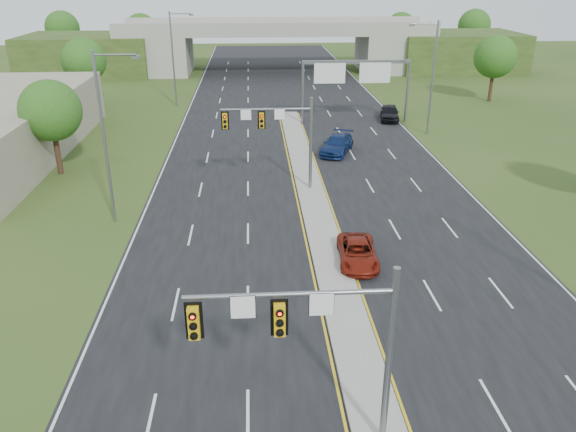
% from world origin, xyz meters
% --- Properties ---
extents(road, '(24.00, 160.00, 0.02)m').
position_xyz_m(road, '(0.00, 35.00, 0.01)').
color(road, black).
rests_on(road, ground).
extents(median, '(2.00, 54.00, 0.16)m').
position_xyz_m(median, '(0.00, 23.00, 0.10)').
color(median, gray).
rests_on(median, road).
extents(lane_markings, '(23.72, 160.00, 0.01)m').
position_xyz_m(lane_markings, '(-0.60, 28.91, 0.02)').
color(lane_markings, gold).
rests_on(lane_markings, road).
extents(signal_mast_near, '(6.62, 0.60, 7.00)m').
position_xyz_m(signal_mast_near, '(-2.26, -0.07, 4.73)').
color(signal_mast_near, slate).
rests_on(signal_mast_near, ground).
extents(signal_mast_far, '(6.62, 0.60, 7.00)m').
position_xyz_m(signal_mast_far, '(-2.26, 24.93, 4.73)').
color(signal_mast_far, slate).
rests_on(signal_mast_far, ground).
extents(sign_gantry, '(11.58, 0.44, 6.67)m').
position_xyz_m(sign_gantry, '(6.68, 44.92, 5.24)').
color(sign_gantry, slate).
rests_on(sign_gantry, ground).
extents(overpass, '(80.00, 14.00, 8.10)m').
position_xyz_m(overpass, '(0.00, 80.00, 3.55)').
color(overpass, gray).
rests_on(overpass, ground).
extents(lightpole_l_mid, '(2.85, 0.25, 11.00)m').
position_xyz_m(lightpole_l_mid, '(-13.30, 20.00, 6.10)').
color(lightpole_l_mid, slate).
rests_on(lightpole_l_mid, ground).
extents(lightpole_l_far, '(2.85, 0.25, 11.00)m').
position_xyz_m(lightpole_l_far, '(-13.30, 55.00, 6.10)').
color(lightpole_l_far, slate).
rests_on(lightpole_l_far, ground).
extents(lightpole_r_far, '(2.85, 0.25, 11.00)m').
position_xyz_m(lightpole_r_far, '(13.30, 40.00, 6.10)').
color(lightpole_r_far, slate).
rests_on(lightpole_r_far, ground).
extents(tree_l_near, '(4.80, 4.80, 7.60)m').
position_xyz_m(tree_l_near, '(-20.00, 30.00, 5.18)').
color(tree_l_near, '#382316').
rests_on(tree_l_near, ground).
extents(tree_l_mid, '(5.20, 5.20, 8.12)m').
position_xyz_m(tree_l_mid, '(-24.00, 55.00, 5.51)').
color(tree_l_mid, '#382316').
rests_on(tree_l_mid, ground).
extents(tree_r_mid, '(5.20, 5.20, 8.12)m').
position_xyz_m(tree_r_mid, '(26.00, 55.00, 5.51)').
color(tree_r_mid, '#382316').
rests_on(tree_r_mid, ground).
extents(tree_back_a, '(6.00, 6.00, 8.85)m').
position_xyz_m(tree_back_a, '(-38.00, 94.00, 5.84)').
color(tree_back_a, '#382316').
rests_on(tree_back_a, ground).
extents(tree_back_b, '(5.60, 5.60, 8.32)m').
position_xyz_m(tree_back_b, '(-24.00, 94.00, 5.51)').
color(tree_back_b, '#382316').
rests_on(tree_back_b, ground).
extents(tree_back_c, '(5.60, 5.60, 8.32)m').
position_xyz_m(tree_back_c, '(24.00, 94.00, 5.51)').
color(tree_back_c, '#382316').
rests_on(tree_back_c, ground).
extents(tree_back_d, '(6.00, 6.00, 8.85)m').
position_xyz_m(tree_back_d, '(38.00, 94.00, 5.84)').
color(tree_back_d, '#382316').
rests_on(tree_back_d, ground).
extents(car_far_a, '(2.43, 4.69, 1.26)m').
position_xyz_m(car_far_a, '(1.50, 13.20, 0.65)').
color(car_far_a, maroon).
rests_on(car_far_a, road).
extents(car_far_b, '(4.05, 5.83, 1.57)m').
position_xyz_m(car_far_b, '(3.38, 34.17, 0.80)').
color(car_far_b, '#0C1D4A').
rests_on(car_far_b, road).
extents(car_far_c, '(2.81, 5.10, 1.64)m').
position_xyz_m(car_far_c, '(11.00, 45.99, 0.84)').
color(car_far_c, black).
rests_on(car_far_c, road).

